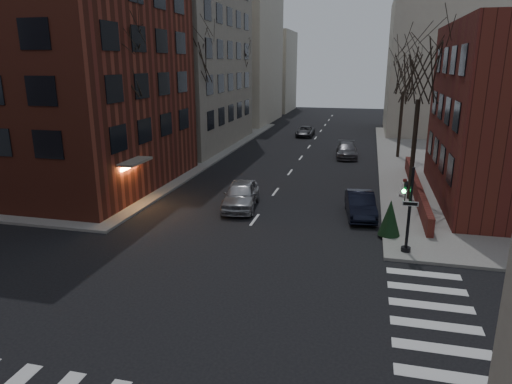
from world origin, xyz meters
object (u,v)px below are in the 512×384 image
tree_left_a (121,65)px  sandwich_board (403,189)px  car_lane_gray (347,150)px  evergreen_shrub (390,218)px  car_lane_far (305,131)px  streetlamp_near (184,120)px  streetlamp_far (248,100)px  tree_right_a (421,73)px  traffic_signal (408,215)px  parked_sedan (360,205)px  tree_left_b (194,59)px  tree_left_c (239,68)px  tree_right_b (405,74)px  car_lane_silver (241,195)px

tree_left_a → sandwich_board: tree_left_a is taller
car_lane_gray → evergreen_shrub: bearing=-85.6°
car_lane_gray → car_lane_far: bearing=110.7°
tree_left_a → sandwich_board: 19.53m
streetlamp_near → streetlamp_far: 20.00m
tree_right_a → car_lane_far: tree_right_a is taller
tree_left_a → car_lane_gray: tree_left_a is taller
traffic_signal → streetlamp_far: streetlamp_far is taller
traffic_signal → tree_right_a: bearing=84.5°
tree_left_a → evergreen_shrub: (16.10, -3.00, -7.39)m
parked_sedan → sandwich_board: 5.30m
sandwich_board → streetlamp_near: bearing=169.3°
tree_left_a → tree_left_b: size_ratio=0.95×
streetlamp_near → tree_left_c: bearing=91.9°
tree_left_c → traffic_signal: bearing=-61.6°
tree_left_c → sandwich_board: (17.26, -21.38, -7.44)m
tree_left_a → tree_right_b: 25.19m
car_lane_gray → evergreen_shrub: size_ratio=2.53×
streetlamp_far → tree_right_b: bearing=-30.5°
tree_right_b → evergreen_shrub: bearing=-94.1°
tree_right_a → car_lane_gray: 15.84m
tree_right_b → car_lane_silver: tree_right_b is taller
tree_left_b → tree_right_a: (17.60, -8.00, -0.88)m
tree_right_b → streetlamp_near: size_ratio=1.46×
traffic_signal → tree_left_c: tree_left_c is taller
car_lane_silver → car_lane_gray: size_ratio=1.04×
tree_right_a → tree_left_c: bearing=128.7°
traffic_signal → streetlamp_far: size_ratio=0.64×
streetlamp_far → car_lane_silver: 28.99m
tree_left_a → tree_left_c: 26.00m
sandwich_board → tree_left_a: bearing=-164.2°
tree_right_b → car_lane_far: bearing=132.8°
tree_left_b → car_lane_gray: size_ratio=2.31×
car_lane_gray → sandwich_board: size_ratio=5.29×
tree_right_a → car_lane_silver: 13.09m
tree_left_c → parked_sedan: (14.59, -25.96, -7.32)m
traffic_signal → streetlamp_far: 36.81m
tree_left_a → parked_sedan: bearing=0.2°
tree_right_b → traffic_signal: bearing=-92.1°
tree_right_a → parked_sedan: tree_right_a is taller
tree_right_a → car_lane_far: 28.01m
tree_left_c → tree_right_a: (17.60, -22.00, 0.00)m
car_lane_gray → tree_left_a: bearing=-131.4°
tree_right_a → sandwich_board: size_ratio=10.99×
tree_left_a → car_lane_far: (7.42, 29.01, -7.88)m
tree_left_b → evergreen_shrub: (16.10, -15.00, -7.84)m
tree_right_b → car_lane_far: 16.55m
tree_left_c → sandwich_board: bearing=-51.1°
tree_right_a → car_lane_gray: (-4.66, 13.24, -7.35)m
tree_left_c → car_lane_far: tree_left_c is taller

